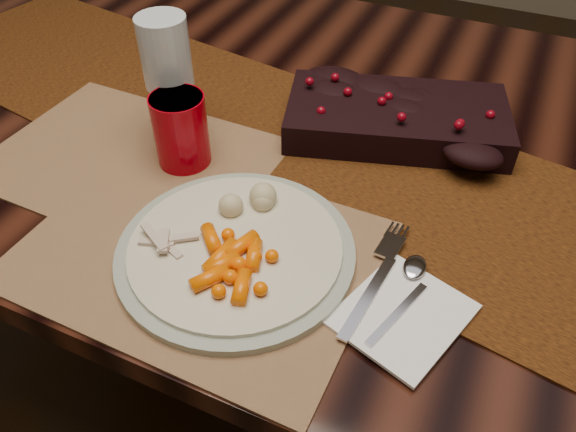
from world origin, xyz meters
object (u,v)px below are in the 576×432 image
at_px(dining_table, 328,278).
at_px(dinner_plate, 236,250).
at_px(placemat_main, 198,253).
at_px(napkin, 403,315).
at_px(wine_glass, 170,83).
at_px(red_cup, 181,130).
at_px(centerpiece, 397,114).
at_px(mashed_potatoes, 246,196).
at_px(turkey_shreds, 166,239).
at_px(baby_carrots, 229,262).

distance_m(dining_table, dinner_plate, 0.50).
xyz_separation_m(dining_table, placemat_main, (-0.07, -0.33, 0.38)).
bearing_deg(napkin, wine_glass, 173.40).
relative_size(dining_table, wine_glass, 9.04).
relative_size(napkin, red_cup, 1.30).
relative_size(centerpiece, wine_glass, 1.71).
relative_size(dining_table, mashed_potatoes, 25.49).
xyz_separation_m(dinner_plate, napkin, (0.22, -0.01, -0.01)).
bearing_deg(dining_table, mashed_potatoes, -99.09).
bearing_deg(red_cup, wine_glass, 131.40).
bearing_deg(turkey_shreds, dinner_plate, 21.34).
bearing_deg(baby_carrots, placemat_main, 162.00).
relative_size(centerpiece, baby_carrots, 3.50).
distance_m(dining_table, red_cup, 0.50).
bearing_deg(centerpiece, dinner_plate, -106.95).
bearing_deg(mashed_potatoes, dining_table, 80.91).
relative_size(centerpiece, dinner_plate, 1.14).
bearing_deg(turkey_shreds, mashed_potatoes, 59.50).
distance_m(placemat_main, wine_glass, 0.28).
bearing_deg(placemat_main, napkin, 3.10).
bearing_deg(napkin, dinner_plate, -163.38).
height_order(baby_carrots, mashed_potatoes, mashed_potatoes).
bearing_deg(red_cup, mashed_potatoes, -26.37).
xyz_separation_m(turkey_shreds, red_cup, (-0.08, 0.17, 0.03)).
bearing_deg(dining_table, napkin, -58.79).
bearing_deg(dining_table, baby_carrots, -91.54).
distance_m(dinner_plate, turkey_shreds, 0.09).
bearing_deg(napkin, centerpiece, 126.10).
bearing_deg(mashed_potatoes, napkin, -17.76).
bearing_deg(baby_carrots, mashed_potatoes, 106.37).
bearing_deg(red_cup, dinner_plate, -40.96).
bearing_deg(wine_glass, centerpiece, 26.54).
relative_size(centerpiece, napkin, 2.42).
distance_m(turkey_shreds, napkin, 0.30).
height_order(placemat_main, baby_carrots, baby_carrots).
distance_m(red_cup, wine_glass, 0.08).
xyz_separation_m(dining_table, red_cup, (-0.18, -0.18, 0.43)).
xyz_separation_m(napkin, wine_glass, (-0.42, 0.19, 0.09)).
relative_size(baby_carrots, red_cup, 0.90).
bearing_deg(placemat_main, dinner_plate, 19.54).
relative_size(placemat_main, red_cup, 4.05).
bearing_deg(baby_carrots, dining_table, 88.46).
height_order(mashed_potatoes, wine_glass, wine_glass).
bearing_deg(wine_glass, placemat_main, -52.17).
height_order(placemat_main, wine_glass, wine_glass).
relative_size(placemat_main, turkey_shreds, 5.96).
bearing_deg(mashed_potatoes, centerpiece, 65.39).
height_order(placemat_main, turkey_shreds, turkey_shreds).
bearing_deg(dinner_plate, placemat_main, -161.49).
height_order(centerpiece, wine_glass, wine_glass).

